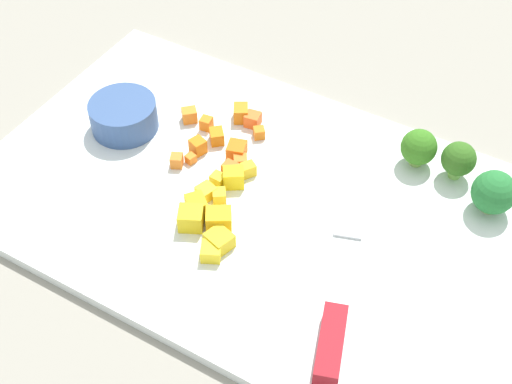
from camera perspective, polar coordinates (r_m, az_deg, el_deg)
The scene contains 29 objects.
ground_plane at distance 0.71m, azimuth 0.00°, elevation -1.20°, with size 4.00×4.00×0.00m, color gray.
cutting_board at distance 0.70m, azimuth 0.00°, elevation -0.88°, with size 0.56×0.35×0.01m, color white.
prep_bowl at distance 0.78m, azimuth -10.63°, elevation 6.07°, with size 0.07×0.07×0.03m, color #37548B.
chef_knife at distance 0.64m, azimuth 6.87°, elevation -6.85°, with size 0.13×0.32×0.02m.
carrot_dice_0 at distance 0.77m, azimuth -4.03°, elevation 5.55°, with size 0.01×0.01×0.01m, color orange.
carrot_dice_1 at distance 0.74m, azimuth -5.28°, elevation 2.70°, with size 0.01×0.01×0.01m, color orange.
carrot_dice_2 at distance 0.73m, azimuth -1.27°, elevation 2.45°, with size 0.01×0.01×0.01m, color orange.
carrot_dice_3 at distance 0.72m, azimuth -2.05°, elevation 1.82°, with size 0.01×0.02×0.01m, color orange.
carrot_dice_4 at distance 0.74m, azimuth -1.57°, elevation 3.37°, with size 0.02×0.02×0.02m, color orange.
carrot_dice_5 at distance 0.78m, azimuth -1.23°, elevation 6.37°, with size 0.02×0.02×0.02m, color orange.
carrot_dice_6 at distance 0.74m, azimuth -4.71°, elevation 3.72°, with size 0.01×0.01×0.02m, color orange.
carrot_dice_7 at distance 0.78m, azimuth -5.40°, elevation 6.19°, with size 0.01×0.02×0.02m, color orange.
carrot_dice_8 at distance 0.77m, azimuth -0.26°, elevation 5.86°, with size 0.02×0.02×0.01m, color orange.
carrot_dice_9 at distance 0.73m, azimuth -6.41°, elevation 2.53°, with size 0.01×0.01×0.01m, color orange.
carrot_dice_10 at distance 0.75m, azimuth -3.19°, elevation 4.50°, with size 0.01×0.02×0.01m, color orange.
carrot_dice_11 at distance 0.76m, azimuth 0.25°, elevation 4.80°, with size 0.01×0.01×0.01m, color orange.
pepper_dice_0 at distance 0.71m, azimuth -3.26°, elevation 0.83°, with size 0.01×0.01×0.01m, color yellow.
pepper_dice_1 at distance 0.68m, azimuth -4.83°, elevation -1.15°, with size 0.02×0.02×0.02m, color yellow.
pepper_dice_2 at distance 0.66m, azimuth -3.10°, elevation -3.85°, with size 0.02×0.02×0.02m, color yellow.
pepper_dice_3 at distance 0.70m, azimuth -2.98°, elevation -0.28°, with size 0.01×0.01×0.01m, color yellow.
pepper_dice_4 at distance 0.71m, azimuth -1.82°, elevation 1.16°, with size 0.02×0.02×0.02m, color yellow.
pepper_dice_5 at distance 0.72m, azimuth -0.66°, elevation 1.82°, with size 0.01×0.01×0.01m, color yellow.
pepper_dice_6 at distance 0.67m, azimuth -3.02°, elevation -2.26°, with size 0.02×0.02×0.02m, color yellow.
pepper_dice_7 at distance 0.67m, azimuth -5.27°, elevation -2.13°, with size 0.02×0.02×0.02m, color yellow.
pepper_dice_8 at distance 0.70m, azimuth -4.05°, elevation 0.03°, with size 0.02×0.02×0.01m, color yellow.
pepper_dice_9 at distance 0.65m, azimuth -3.29°, elevation -4.99°, with size 0.02×0.02×0.01m, color yellow.
broccoli_floret_0 at distance 0.71m, azimuth 18.63°, elevation -0.05°, with size 0.04×0.04×0.05m.
broccoli_floret_1 at distance 0.73m, azimuth 16.03°, elevation 2.54°, with size 0.04×0.04×0.04m.
broccoli_floret_2 at distance 0.74m, azimuth 13.00°, elevation 3.51°, with size 0.04×0.04×0.04m.
Camera 1 is at (-0.23, 0.41, 0.53)m, focal length 49.58 mm.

